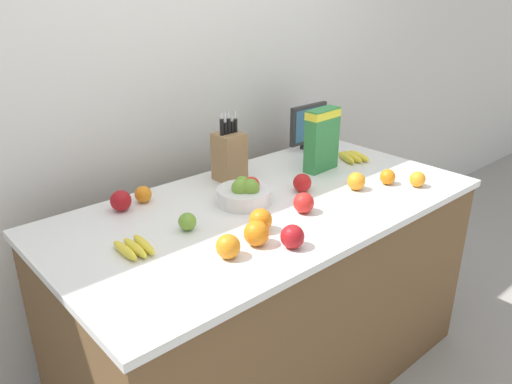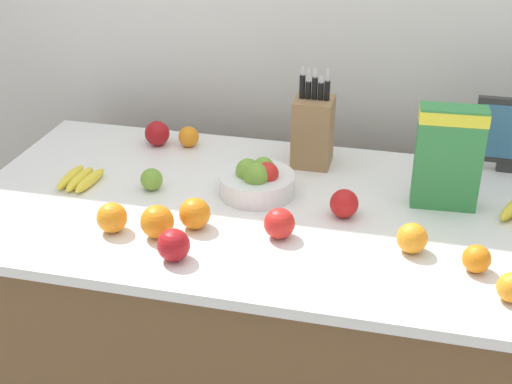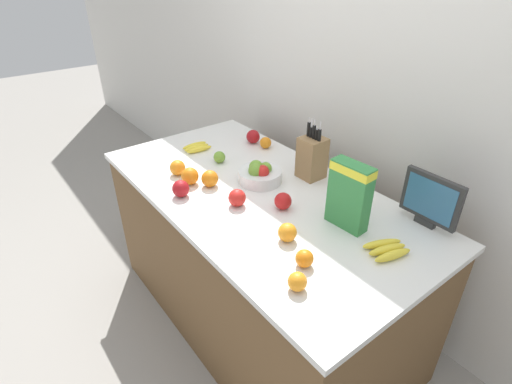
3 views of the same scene
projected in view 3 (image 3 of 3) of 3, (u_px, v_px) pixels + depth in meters
ground_plane at (259, 315)px, 2.44m from camera, size 14.00×14.00×0.00m
wall_back at (360, 84)px, 2.13m from camera, size 9.00×0.06×2.60m
counter at (259, 259)px, 2.21m from camera, size 1.81×0.92×0.88m
knife_block at (312, 157)px, 2.06m from camera, size 0.12×0.12×0.32m
small_monitor at (431, 200)px, 1.68m from camera, size 0.26×0.03×0.24m
cereal_box at (350, 193)px, 1.66m from camera, size 0.19×0.08×0.30m
fruit_bowl at (260, 174)px, 2.05m from camera, size 0.22×0.22×0.11m
banana_bunch_left at (387, 249)px, 1.57m from camera, size 0.16×0.19×0.04m
banana_bunch_right at (197, 147)px, 2.40m from camera, size 0.11×0.17×0.03m
apple_middle at (237, 198)px, 1.86m from camera, size 0.08×0.08×0.08m
apple_front at (253, 137)px, 2.47m from camera, size 0.08×0.08×0.08m
apple_by_knife_block at (181, 189)px, 1.93m from camera, size 0.08×0.08×0.08m
apple_rear at (283, 201)px, 1.83m from camera, size 0.08×0.08×0.08m
apple_near_bananas at (219, 157)px, 2.24m from camera, size 0.07×0.07×0.07m
orange_back_center at (210, 179)px, 2.01m from camera, size 0.09×0.09×0.09m
orange_mid_left at (287, 232)px, 1.63m from camera, size 0.08×0.08×0.08m
orange_by_cereal at (178, 168)px, 2.12m from camera, size 0.08×0.08×0.08m
orange_front_left at (190, 176)px, 2.03m from camera, size 0.09×0.09×0.09m
orange_front_right at (297, 282)px, 1.39m from camera, size 0.07×0.07×0.07m
orange_front_center at (266, 143)px, 2.41m from camera, size 0.07×0.07×0.07m
orange_near_bowl at (304, 258)px, 1.50m from camera, size 0.07×0.07×0.07m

